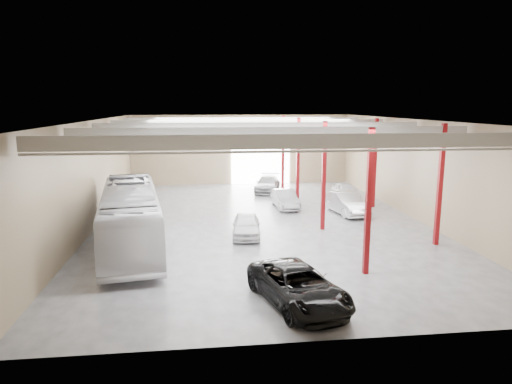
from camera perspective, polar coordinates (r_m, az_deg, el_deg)
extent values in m
cube|color=#4A4B50|center=(31.40, 0.61, -3.91)|extent=(22.00, 32.00, 0.01)
cube|color=#B5B5B0|center=(30.37, 0.63, 8.97)|extent=(22.00, 32.00, 0.12)
cube|color=#887655|center=(46.49, -1.91, 5.30)|extent=(22.00, 0.12, 7.00)
cube|color=#887655|center=(15.31, 8.33, -6.39)|extent=(22.00, 0.12, 7.00)
cube|color=#887655|center=(31.26, -19.82, 1.93)|extent=(0.12, 32.00, 7.00)
cube|color=#887655|center=(33.88, 19.42, 2.61)|extent=(0.12, 32.00, 7.00)
cube|color=white|center=(46.66, 0.57, 4.09)|extent=(6.00, 0.20, 5.00)
cube|color=maroon|center=(21.99, 13.88, -1.29)|extent=(0.25, 0.25, 7.00)
cube|color=maroon|center=(29.48, 8.47, 1.96)|extent=(0.25, 0.25, 7.00)
cube|color=maroon|center=(37.19, 5.26, 3.86)|extent=(0.25, 0.25, 7.00)
cube|color=maroon|center=(44.02, 3.38, 4.98)|extent=(0.25, 0.25, 7.00)
cube|color=maroon|center=(27.94, 22.01, 0.78)|extent=(0.25, 0.25, 7.00)
cube|color=maroon|center=(36.91, 14.62, 3.51)|extent=(0.25, 0.25, 7.00)
cube|color=#ACACA7|center=(18.58, 5.39, 6.31)|extent=(21.60, 0.15, 0.60)
cube|color=#ACACA7|center=(18.61, 5.37, 5.08)|extent=(21.60, 0.10, 0.10)
cube|color=#ACACA7|center=(24.46, 2.44, 7.44)|extent=(21.60, 0.15, 0.60)
cube|color=#ACACA7|center=(24.49, 2.43, 6.51)|extent=(21.60, 0.10, 0.10)
cube|color=#ACACA7|center=(30.39, 0.63, 8.12)|extent=(21.60, 0.15, 0.60)
cube|color=#ACACA7|center=(30.41, 0.63, 7.37)|extent=(21.60, 0.10, 0.10)
cube|color=#ACACA7|center=(36.34, -0.59, 8.57)|extent=(21.60, 0.15, 0.60)
cube|color=#ACACA7|center=(36.36, -0.59, 7.94)|extent=(21.60, 0.10, 0.10)
cube|color=#ACACA7|center=(42.31, -1.47, 8.90)|extent=(21.60, 0.15, 0.60)
cube|color=#ACACA7|center=(42.33, -1.47, 8.35)|extent=(21.60, 0.10, 0.10)
imported|color=silver|center=(26.73, -15.43, -3.02)|extent=(4.85, 13.05, 3.55)
imported|color=black|center=(18.95, 5.30, -11.62)|extent=(4.03, 6.10, 1.56)
imported|color=silver|center=(28.19, -1.21, -4.14)|extent=(2.07, 4.31, 1.42)
imported|color=#A6A6AA|center=(35.94, 3.65, -0.86)|extent=(1.79, 4.41, 1.42)
imported|color=gray|center=(42.52, 1.45, 1.02)|extent=(3.27, 5.42, 1.47)
imported|color=silver|center=(34.55, 11.18, -1.39)|extent=(2.39, 5.03, 1.59)
imported|color=silver|center=(39.92, 11.17, 0.11)|extent=(1.71, 4.12, 1.40)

